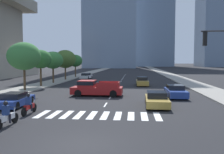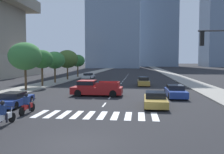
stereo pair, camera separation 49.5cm
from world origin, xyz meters
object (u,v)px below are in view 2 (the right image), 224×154
object	(u,v)px
pickup_truck	(94,88)
sedan_white_1	(88,76)
street_tree_fifth	(78,61)
street_tree_nearest	(25,56)
sedan_blue_2	(175,92)
street_tree_fourth	(67,59)
sedan_gold_3	(155,100)
sedan_blue_4	(14,100)
motorcycle_lead	(4,116)
motorcycle_third	(27,105)
street_tree_third	(55,60)
sedan_gold_0	(143,82)
street_tree_second	(42,59)

from	to	relation	value
pickup_truck	sedan_white_1	world-z (taller)	pickup_truck
sedan_white_1	pickup_truck	bearing A→B (deg)	-163.31
pickup_truck	street_tree_fifth	bearing A→B (deg)	-70.99
street_tree_nearest	street_tree_fifth	bearing A→B (deg)	90.00
sedan_blue_2	street_tree_fourth	world-z (taller)	street_tree_fourth
pickup_truck	sedan_gold_3	xyz separation A→B (m)	(6.16, -5.35, -0.26)
sedan_blue_4	street_tree_fourth	size ratio (longest dim) A/B	0.73
motorcycle_lead	street_tree_fourth	size ratio (longest dim) A/B	0.37
motorcycle_third	sedan_blue_2	bearing A→B (deg)	-50.42
pickup_truck	sedan_white_1	xyz separation A→B (m)	(-5.99, 24.64, -0.25)
street_tree_third	sedan_gold_0	bearing A→B (deg)	-7.38
sedan_gold_0	sedan_white_1	xyz separation A→B (m)	(-11.51, 13.30, -0.05)
pickup_truck	sedan_blue_4	size ratio (longest dim) A/B	1.30
pickup_truck	sedan_gold_0	size ratio (longest dim) A/B	1.22
motorcycle_lead	sedan_blue_4	bearing A→B (deg)	27.44
sedan_white_1	sedan_gold_3	bearing A→B (deg)	-154.91
motorcycle_third	sedan_gold_3	bearing A→B (deg)	-65.70
motorcycle_third	street_tree_third	bearing A→B (deg)	17.16
sedan_white_1	street_tree_third	size ratio (longest dim) A/B	0.91
motorcycle_lead	pickup_truck	distance (m)	12.77
sedan_gold_0	sedan_blue_4	xyz separation A→B (m)	(-11.05, -17.99, -0.07)
motorcycle_lead	sedan_gold_0	bearing A→B (deg)	-15.98
sedan_blue_4	street_tree_third	distance (m)	20.53
motorcycle_lead	street_tree_fourth	bearing A→B (deg)	14.61
sedan_gold_0	sedan_gold_3	distance (m)	16.70
street_tree_third	sedan_blue_2	bearing A→B (deg)	-36.85
sedan_white_1	street_tree_second	bearing A→B (deg)	171.93
motorcycle_third	street_tree_third	xyz separation A→B (m)	(-6.10, 22.43, 3.34)
street_tree_nearest	street_tree_fifth	world-z (taller)	street_tree_nearest
motorcycle_third	sedan_gold_0	size ratio (longest dim) A/B	0.47
motorcycle_third	sedan_gold_0	bearing A→B (deg)	-20.98
sedan_gold_3	motorcycle_third	bearing A→B (deg)	-66.15
sedan_white_1	street_tree_second	xyz separation A→B (m)	(-3.27, -16.69, 3.47)
street_tree_fourth	pickup_truck	bearing A→B (deg)	-65.48
street_tree_fifth	street_tree_fourth	bearing A→B (deg)	-90.00
sedan_gold_3	street_tree_fifth	bearing A→B (deg)	-153.86
sedan_blue_4	street_tree_nearest	world-z (taller)	street_tree_nearest
pickup_truck	street_tree_third	xyz separation A→B (m)	(-9.26, 13.25, 3.11)
sedan_white_1	street_tree_fourth	distance (m)	6.53
pickup_truck	street_tree_fifth	xyz separation A→B (m)	(-9.26, 28.29, 3.05)
motorcycle_third	sedan_blue_2	distance (m)	14.84
street_tree_nearest	motorcycle_lead	bearing A→B (deg)	-67.70
sedan_gold_0	sedan_blue_4	distance (m)	21.11
street_tree_nearest	sedan_blue_2	bearing A→B (deg)	-9.43
sedan_white_1	sedan_blue_4	size ratio (longest dim) A/B	1.12
sedan_gold_3	sedan_white_1	bearing A→B (deg)	-156.44
sedan_blue_2	street_tree_second	xyz separation A→B (m)	(-17.85, 8.08, 3.45)
motorcycle_lead	sedan_white_1	world-z (taller)	motorcycle_lead
sedan_gold_0	street_tree_fourth	distance (m)	17.65
sedan_blue_4	street_tree_fourth	distance (m)	27.45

